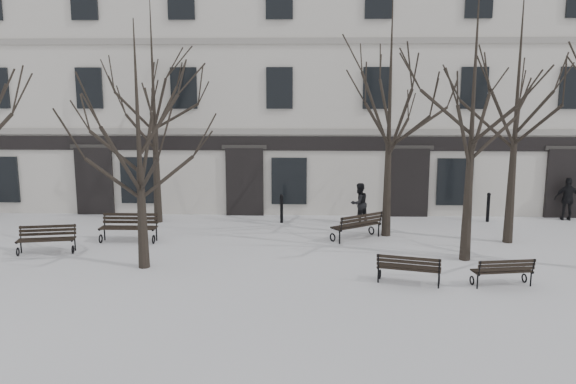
{
  "coord_description": "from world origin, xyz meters",
  "views": [
    {
      "loc": [
        -0.85,
        -15.68,
        5.11
      ],
      "look_at": [
        -1.48,
        3.0,
        1.88
      ],
      "focal_mm": 35.0,
      "sensor_mm": 36.0,
      "label": 1
    }
  ],
  "objects_px": {
    "bench_2": "(503,271)",
    "bench_4": "(357,225)",
    "tree_1": "(138,116)",
    "bench_0": "(47,238)",
    "bench_1": "(409,268)",
    "bench_3": "(129,226)",
    "tree_2": "(474,92)"
  },
  "relations": [
    {
      "from": "bench_3",
      "to": "bench_1",
      "type": "bearing_deg",
      "value": -25.2
    },
    {
      "from": "bench_1",
      "to": "bench_4",
      "type": "bearing_deg",
      "value": -63.4
    },
    {
      "from": "tree_1",
      "to": "bench_0",
      "type": "height_order",
      "value": "tree_1"
    },
    {
      "from": "bench_2",
      "to": "bench_4",
      "type": "relative_size",
      "value": 0.86
    },
    {
      "from": "bench_2",
      "to": "bench_4",
      "type": "xyz_separation_m",
      "value": [
        -3.49,
        4.89,
        0.09
      ]
    },
    {
      "from": "bench_4",
      "to": "bench_3",
      "type": "bearing_deg",
      "value": -32.08
    },
    {
      "from": "bench_0",
      "to": "tree_1",
      "type": "bearing_deg",
      "value": -32.79
    },
    {
      "from": "bench_0",
      "to": "bench_1",
      "type": "xyz_separation_m",
      "value": [
        11.3,
        -2.72,
        -0.02
      ]
    },
    {
      "from": "bench_3",
      "to": "bench_0",
      "type": "bearing_deg",
      "value": -145.39
    },
    {
      "from": "tree_1",
      "to": "bench_0",
      "type": "distance_m",
      "value": 5.61
    },
    {
      "from": "bench_1",
      "to": "bench_0",
      "type": "bearing_deg",
      "value": 1.63
    },
    {
      "from": "bench_4",
      "to": "tree_2",
      "type": "bearing_deg",
      "value": 106.83
    },
    {
      "from": "tree_1",
      "to": "bench_3",
      "type": "xyz_separation_m",
      "value": [
        -1.39,
        2.99,
        -3.98
      ]
    },
    {
      "from": "bench_4",
      "to": "tree_1",
      "type": "bearing_deg",
      "value": -8.13
    },
    {
      "from": "bench_1",
      "to": "bench_4",
      "type": "xyz_separation_m",
      "value": [
        -0.97,
        4.8,
        0.06
      ]
    },
    {
      "from": "bench_2",
      "to": "tree_1",
      "type": "bearing_deg",
      "value": -16.87
    },
    {
      "from": "bench_2",
      "to": "bench_3",
      "type": "relative_size",
      "value": 0.85
    },
    {
      "from": "tree_1",
      "to": "tree_2",
      "type": "xyz_separation_m",
      "value": [
        9.86,
        1.12,
        0.68
      ]
    },
    {
      "from": "bench_0",
      "to": "bench_2",
      "type": "distance_m",
      "value": 14.09
    },
    {
      "from": "tree_2",
      "to": "bench_1",
      "type": "relative_size",
      "value": 4.65
    },
    {
      "from": "bench_1",
      "to": "bench_3",
      "type": "distance_m",
      "value": 10.01
    },
    {
      "from": "bench_2",
      "to": "bench_4",
      "type": "bearing_deg",
      "value": -63.77
    },
    {
      "from": "tree_2",
      "to": "tree_1",
      "type": "bearing_deg",
      "value": -173.5
    },
    {
      "from": "tree_2",
      "to": "bench_2",
      "type": "distance_m",
      "value": 5.38
    },
    {
      "from": "tree_1",
      "to": "tree_2",
      "type": "relative_size",
      "value": 0.87
    },
    {
      "from": "tree_1",
      "to": "tree_2",
      "type": "bearing_deg",
      "value": 6.5
    },
    {
      "from": "bench_1",
      "to": "bench_2",
      "type": "xyz_separation_m",
      "value": [
        2.52,
        -0.09,
        -0.03
      ]
    },
    {
      "from": "bench_3",
      "to": "tree_1",
      "type": "bearing_deg",
      "value": -65.08
    },
    {
      "from": "tree_1",
      "to": "tree_2",
      "type": "height_order",
      "value": "tree_2"
    },
    {
      "from": "tree_1",
      "to": "bench_3",
      "type": "bearing_deg",
      "value": 114.92
    },
    {
      "from": "bench_1",
      "to": "bench_2",
      "type": "distance_m",
      "value": 2.52
    },
    {
      "from": "tree_1",
      "to": "bench_1",
      "type": "bearing_deg",
      "value": -9.44
    }
  ]
}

